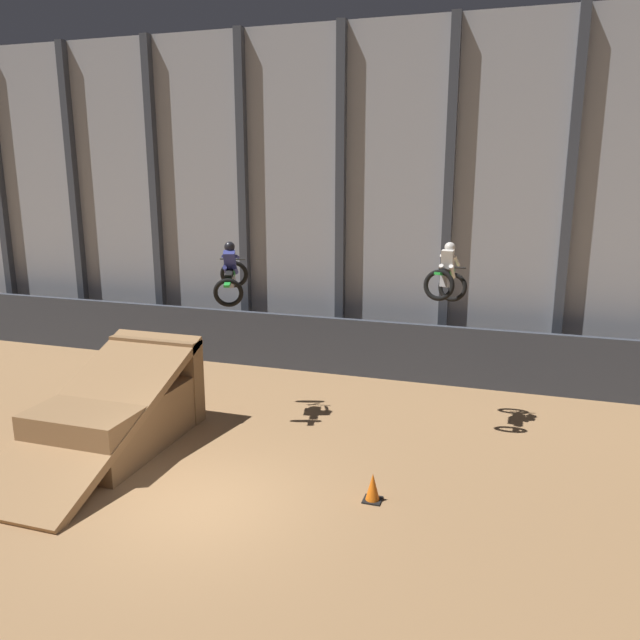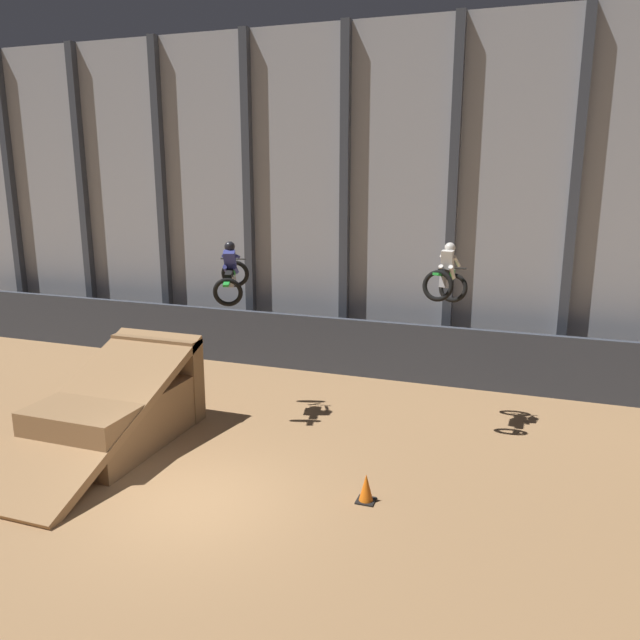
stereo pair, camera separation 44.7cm
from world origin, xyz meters
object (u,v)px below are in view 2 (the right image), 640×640
at_px(traffic_cone_near_ramp, 366,488).
at_px(dirt_ramp, 121,408).
at_px(rider_bike_left_air, 231,274).
at_px(rider_bike_right_air, 447,277).

bearing_deg(traffic_cone_near_ramp, dirt_ramp, 171.96).
xyz_separation_m(rider_bike_left_air, traffic_cone_near_ramp, (4.44, -3.17, -3.47)).
bearing_deg(rider_bike_left_air, rider_bike_right_air, -7.53).
bearing_deg(dirt_ramp, rider_bike_right_air, 25.54).
distance_m(dirt_ramp, rider_bike_left_air, 4.19).
bearing_deg(traffic_cone_near_ramp, rider_bike_right_air, 79.77).
relative_size(rider_bike_left_air, traffic_cone_near_ramp, 3.21).
distance_m(rider_bike_left_air, rider_bike_right_air, 5.32).
xyz_separation_m(dirt_ramp, traffic_cone_near_ramp, (6.29, -0.89, -0.49)).
relative_size(dirt_ramp, rider_bike_left_air, 3.05).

